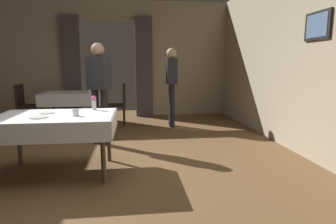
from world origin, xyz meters
TOP-DOWN VIEW (x-y plane):
  - ground at (0.00, 0.00)m, footprint 10.08×10.08m
  - wall_right at (3.20, -0.00)m, footprint 0.16×8.40m
  - wall_back at (0.00, 4.18)m, footprint 6.40×0.27m
  - dining_table_mid at (-0.33, 0.09)m, footprint 1.44×1.01m
  - dining_table_far at (-0.74, 3.14)m, footprint 1.32×0.96m
  - chair_far_right at (0.30, 3.04)m, footprint 0.45×0.44m
  - chair_far_left at (-1.79, 3.16)m, footprint 0.44×0.44m
  - flower_vase_mid at (0.09, 0.44)m, footprint 0.07×0.07m
  - plate_mid_b at (-0.47, 0.23)m, footprint 0.19×0.19m
  - glass_mid_c at (-0.06, -0.02)m, footprint 0.08×0.08m
  - plate_mid_d at (-0.48, -0.09)m, footprint 0.21×0.21m
  - flower_vase_far at (-0.32, 2.87)m, footprint 0.07×0.07m
  - plate_far_b at (-1.15, 2.94)m, footprint 0.22×0.22m
  - person_waiter_by_doorway at (0.06, 1.38)m, footprint 0.42×0.37m
  - person_diner_standing_aside at (1.47, 2.66)m, footprint 0.23×0.37m

SIDE VIEW (x-z plane):
  - ground at x=0.00m, z-range 0.00..0.00m
  - chair_far_right at x=0.30m, z-range 0.05..0.98m
  - chair_far_left at x=-1.79m, z-range 0.05..0.98m
  - dining_table_far at x=-0.74m, z-range 0.28..1.03m
  - dining_table_mid at x=-0.33m, z-range 0.29..1.04m
  - plate_mid_b at x=-0.47m, z-range 0.75..0.76m
  - plate_mid_d at x=-0.48m, z-range 0.75..0.76m
  - plate_far_b at x=-1.15m, z-range 0.75..0.76m
  - glass_mid_c at x=-0.06m, z-range 0.75..0.84m
  - flower_vase_mid at x=0.09m, z-range 0.76..0.95m
  - flower_vase_far at x=-0.32m, z-range 0.76..0.97m
  - person_waiter_by_doorway at x=0.06m, z-range 0.16..1.88m
  - person_diner_standing_aside at x=1.47m, z-range 0.16..1.88m
  - wall_right at x=3.20m, z-range 0.00..3.00m
  - wall_back at x=0.00m, z-range 0.02..3.02m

